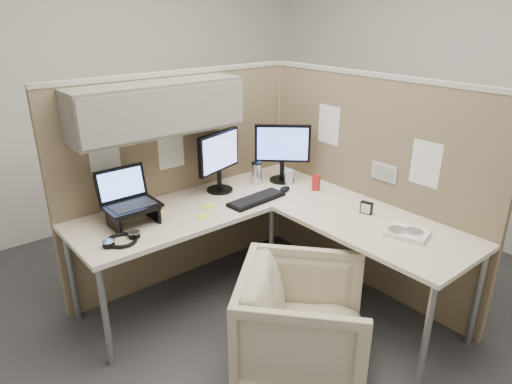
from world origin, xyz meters
TOP-DOWN VIEW (x-y plane):
  - ground at (0.00, 0.00)m, footprint 4.50×4.50m
  - partition_back at (-0.22, 0.83)m, footprint 2.00×0.36m
  - partition_right at (0.90, -0.07)m, footprint 0.07×2.03m
  - desk at (0.12, 0.13)m, footprint 2.00×1.98m
  - office_chair at (-0.17, -0.51)m, footprint 0.98×0.97m
  - monitor_left at (0.09, 0.68)m, footprint 0.43×0.20m
  - monitor_right at (0.61, 0.54)m, footprint 0.35×0.32m
  - laptop_station at (-0.68, 0.59)m, footprint 0.34×0.29m
  - keyboard at (0.18, 0.34)m, footprint 0.47×0.19m
  - mouse at (0.47, 0.35)m, footprint 0.12×0.09m
  - travel_mug at (0.41, 0.61)m, footprint 0.08×0.08m
  - soda_can_green at (0.68, 0.22)m, footprint 0.07×0.07m
  - soda_can_silver at (0.60, 0.44)m, footprint 0.07×0.07m
  - sticky_note_a at (-0.28, 0.36)m, footprint 0.08×0.08m
  - sticky_note_d at (-0.14, 0.47)m, footprint 0.10×0.10m
  - sticky_note_b at (0.01, 0.32)m, footprint 0.09×0.09m
  - sticky_note_c at (-0.47, 0.63)m, footprint 0.10×0.10m
  - headphones at (-0.85, 0.37)m, footprint 0.24×0.20m
  - paper_stack at (0.56, -0.67)m, footprint 0.26×0.29m
  - desk_clock at (0.62, -0.30)m, footprint 0.05×0.09m

SIDE VIEW (x-z plane):
  - ground at x=0.00m, z-range 0.00..0.00m
  - office_chair at x=-0.17m, z-range 0.00..0.73m
  - desk at x=0.12m, z-range 0.32..1.05m
  - sticky_note_a at x=-0.28m, z-range 0.73..0.74m
  - sticky_note_d at x=-0.14m, z-range 0.73..0.74m
  - sticky_note_b at x=0.01m, z-range 0.73..0.74m
  - sticky_note_c at x=-0.47m, z-range 0.73..0.74m
  - keyboard at x=0.18m, z-range 0.73..0.75m
  - headphones at x=-0.85m, z-range 0.73..0.76m
  - paper_stack at x=0.56m, z-range 0.73..0.76m
  - mouse at x=0.47m, z-range 0.73..0.77m
  - desk_clock at x=0.62m, z-range 0.73..0.81m
  - soda_can_green at x=0.68m, z-range 0.73..0.85m
  - soda_can_silver at x=0.60m, z-range 0.73..0.85m
  - partition_right at x=0.90m, z-range 0.00..1.63m
  - travel_mug at x=0.41m, z-range 0.73..0.91m
  - laptop_station at x=-0.68m, z-range 0.69..1.04m
  - monitor_left at x=0.09m, z-range 0.77..1.24m
  - monitor_right at x=0.61m, z-range 0.77..1.24m
  - partition_back at x=-0.22m, z-range 0.28..1.91m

